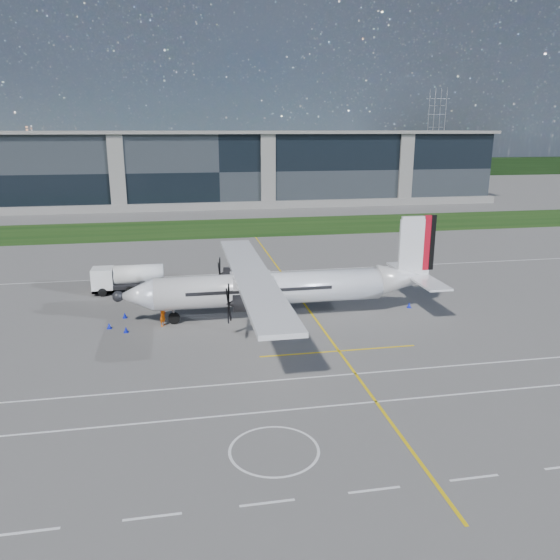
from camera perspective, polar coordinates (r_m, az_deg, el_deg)
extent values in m
plane|color=#63605E|center=(84.42, -4.68, 4.52)|extent=(400.00, 400.00, 0.00)
cube|color=#13330E|center=(92.25, -5.19, 5.47)|extent=(400.00, 18.00, 0.04)
cube|color=black|center=(123.04, -6.71, 11.45)|extent=(120.00, 20.00, 15.00)
cube|color=black|center=(183.12, -7.98, 11.31)|extent=(400.00, 6.00, 6.00)
cube|color=yellow|center=(56.00, 1.55, -1.13)|extent=(0.20, 70.00, 0.01)
cube|color=white|center=(33.70, 5.07, -13.00)|extent=(90.00, 0.15, 0.01)
imported|color=#F25907|center=(46.91, -12.17, -3.46)|extent=(0.99, 1.07, 2.15)
cone|color=#0B17BD|center=(52.11, 13.34, -2.56)|extent=(0.36, 0.36, 0.50)
cone|color=#0B17BD|center=(49.90, -15.91, -3.56)|extent=(0.36, 0.36, 0.50)
cone|color=#0B17BD|center=(46.41, -15.80, -5.00)|extent=(0.36, 0.36, 0.50)
cone|color=#0B17BD|center=(47.69, -17.43, -4.57)|extent=(0.36, 0.36, 0.50)
cone|color=#0B17BD|center=(62.28, -4.33, 0.79)|extent=(0.36, 0.36, 0.50)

